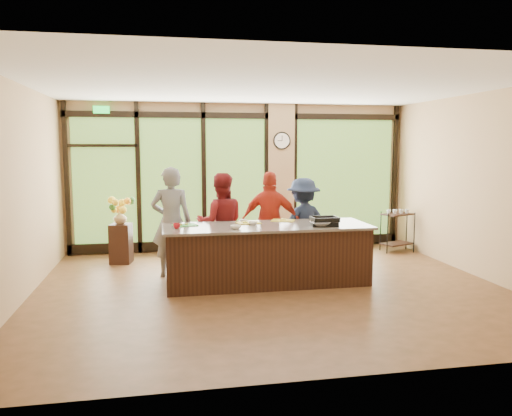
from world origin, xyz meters
name	(u,v)px	position (x,y,z in m)	size (l,w,h in m)	color
floor	(271,288)	(0.00, 0.00, 0.00)	(7.00, 7.00, 0.00)	#4D341B
ceiling	(271,86)	(0.00, 0.00, 3.00)	(7.00, 7.00, 0.00)	white
back_wall	(240,177)	(0.00, 3.00, 1.50)	(7.00, 7.00, 0.00)	tan
left_wall	(18,194)	(-3.50, 0.00, 1.50)	(6.00, 6.00, 0.00)	tan
right_wall	(484,186)	(3.50, 0.00, 1.50)	(6.00, 6.00, 0.00)	tan
window_wall	(248,182)	(0.16, 2.95, 1.39)	(6.90, 0.12, 3.00)	tan
island_base	(267,255)	(0.00, 0.30, 0.44)	(3.10, 1.00, 0.88)	black
countertop	(267,226)	(0.00, 0.30, 0.90)	(3.20, 1.10, 0.04)	slate
wall_clock	(282,141)	(0.85, 2.87, 2.25)	(0.36, 0.04, 0.36)	black
cook_left	(171,222)	(-1.45, 0.99, 0.90)	(0.66, 0.43, 1.81)	slate
cook_midleft	(221,223)	(-0.63, 1.10, 0.85)	(0.82, 0.64, 1.69)	maroon
cook_midright	(271,221)	(0.23, 1.09, 0.86)	(1.00, 0.42, 1.71)	#AD2B1A
cook_right	(303,223)	(0.82, 1.13, 0.80)	(1.03, 0.59, 1.59)	#1B253D
roasting_pan	(324,223)	(0.86, 0.08, 0.96)	(0.40, 0.31, 0.07)	black
mixing_bowl	(321,224)	(0.78, 0.03, 0.96)	(0.32, 0.32, 0.08)	silver
cutting_board_left	(185,225)	(-1.25, 0.49, 0.93)	(0.35, 0.27, 0.01)	green
cutting_board_center	(248,223)	(-0.25, 0.55, 0.93)	(0.37, 0.28, 0.01)	gold
cutting_board_right	(283,220)	(0.35, 0.70, 0.93)	(0.37, 0.27, 0.01)	gold
prep_bowl_near	(236,227)	(-0.52, 0.05, 0.95)	(0.17, 0.17, 0.05)	white
prep_bowl_mid	(253,223)	(-0.20, 0.39, 0.94)	(0.14, 0.14, 0.04)	white
prep_bowl_far	(243,220)	(-0.30, 0.76, 0.94)	(0.12, 0.12, 0.03)	white
red_ramekin	(177,226)	(-1.38, 0.21, 0.96)	(0.10, 0.10, 0.08)	#AD111D
flower_stand	(121,243)	(-2.35, 2.12, 0.36)	(0.36, 0.36, 0.73)	black
flower_vase	(120,217)	(-2.35, 2.12, 0.85)	(0.24, 0.24, 0.25)	#967B52
bar_cart	(397,226)	(3.10, 2.13, 0.52)	(0.72, 0.57, 0.86)	black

